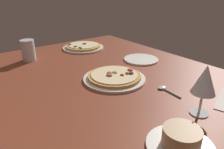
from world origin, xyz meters
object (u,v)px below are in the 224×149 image
at_px(wine_glass_far, 205,81).
at_px(side_plate, 141,59).
at_px(spoon, 165,89).
at_px(pizza_side, 83,47).
at_px(ramekin_on_saucer, 181,140).
at_px(pizza_main, 114,77).
at_px(water_glass, 28,51).

bearing_deg(wine_glass_far, side_plate, -23.92).
bearing_deg(spoon, pizza_side, -3.01).
distance_m(pizza_side, spoon, 0.73).
relative_size(ramekin_on_saucer, side_plate, 0.93).
bearing_deg(side_plate, pizza_main, 112.80).
distance_m(wine_glass_far, side_plate, 0.56).
xyz_separation_m(pizza_side, spoon, (-0.73, 0.04, -0.01)).
xyz_separation_m(wine_glass_far, spoon, (0.18, -0.04, -0.11)).
height_order(ramekin_on_saucer, wine_glass_far, wine_glass_far).
bearing_deg(water_glass, pizza_side, -85.63).
distance_m(pizza_main, pizza_side, 0.54).
height_order(wine_glass_far, side_plate, wine_glass_far).
distance_m(pizza_side, wine_glass_far, 0.92).
height_order(wine_glass_far, water_glass, wine_glass_far).
bearing_deg(ramekin_on_saucer, pizza_main, -15.72).
distance_m(side_plate, spoon, 0.37).
height_order(water_glass, spoon, water_glass).
bearing_deg(pizza_main, wine_glass_far, -171.43).
xyz_separation_m(pizza_main, wine_glass_far, (-0.39, -0.06, 0.11)).
bearing_deg(ramekin_on_saucer, spoon, -43.26).
xyz_separation_m(pizza_side, side_plate, (-0.41, -0.14, -0.01)).
height_order(pizza_side, spoon, pizza_side).
bearing_deg(water_glass, side_plate, -126.78).
bearing_deg(pizza_side, ramekin_on_saucer, 164.75).
height_order(pizza_side, water_glass, water_glass).
bearing_deg(water_glass, pizza_main, -155.70).
bearing_deg(wine_glass_far, ramekin_on_saucer, 108.24).
xyz_separation_m(wine_glass_far, side_plate, (0.50, -0.22, -0.11)).
xyz_separation_m(ramekin_on_saucer, side_plate, (0.56, -0.41, -0.02)).
relative_size(wine_glass_far, spoon, 1.51).
height_order(wine_glass_far, spoon, wine_glass_far).
xyz_separation_m(pizza_side, ramekin_on_saucer, (-0.97, 0.26, 0.01)).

